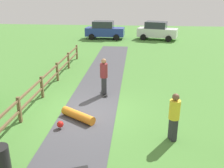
% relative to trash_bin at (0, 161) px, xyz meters
% --- Properties ---
extents(ground_plane, '(60.00, 60.00, 0.00)m').
position_rel_trash_bin_xyz_m(ground_plane, '(1.80, 4.36, -0.45)').
color(ground_plane, '#4C8438').
extents(asphalt_path, '(2.40, 28.00, 0.02)m').
position_rel_trash_bin_xyz_m(asphalt_path, '(1.80, 4.36, -0.44)').
color(asphalt_path, '#47474C').
rests_on(asphalt_path, ground_plane).
extents(wooden_fence, '(0.12, 18.12, 1.10)m').
position_rel_trash_bin_xyz_m(wooden_fence, '(-0.80, 4.36, 0.22)').
color(wooden_fence, brown).
rests_on(wooden_fence, ground_plane).
extents(trash_bin, '(0.56, 0.56, 0.90)m').
position_rel_trash_bin_xyz_m(trash_bin, '(0.00, 0.00, 0.00)').
color(trash_bin, black).
rests_on(trash_bin, ground_plane).
extents(skater_riding, '(0.48, 0.82, 1.90)m').
position_rel_trash_bin_xyz_m(skater_riding, '(2.22, 6.23, 0.64)').
color(skater_riding, black).
rests_on(skater_riding, asphalt_path).
extents(skater_fallen, '(1.57, 1.52, 0.36)m').
position_rel_trash_bin_xyz_m(skater_fallen, '(1.44, 3.41, -0.25)').
color(skater_fallen, orange).
rests_on(skater_fallen, asphalt_path).
extents(bystander_yellow, '(0.48, 0.48, 1.77)m').
position_rel_trash_bin_xyz_m(bystander_yellow, '(5.16, 2.34, 0.53)').
color(bystander_yellow, '#2D2D33').
rests_on(bystander_yellow, ground_plane).
extents(parked_car_white, '(4.49, 2.78, 1.92)m').
position_rel_trash_bin_xyz_m(parked_car_white, '(5.99, 22.53, 0.51)').
color(parked_car_white, silver).
rests_on(parked_car_white, ground_plane).
extents(parked_car_blue, '(4.26, 2.11, 1.92)m').
position_rel_trash_bin_xyz_m(parked_car_blue, '(0.25, 22.52, 0.51)').
color(parked_car_blue, '#283D99').
rests_on(parked_car_blue, ground_plane).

